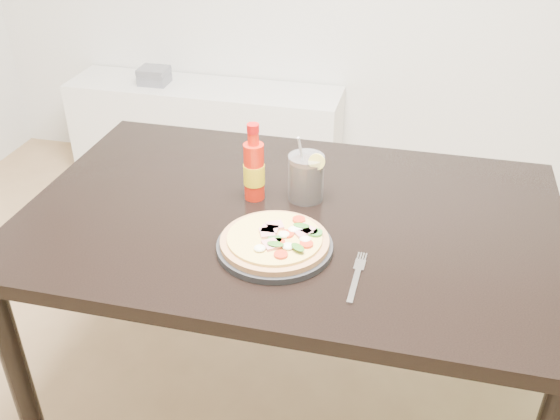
% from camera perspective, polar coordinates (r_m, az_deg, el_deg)
% --- Properties ---
extents(dining_table, '(1.40, 0.90, 0.75)m').
position_cam_1_polar(dining_table, '(1.68, 0.97, -2.66)').
color(dining_table, black).
rests_on(dining_table, ground).
extents(plate, '(0.28, 0.28, 0.02)m').
position_cam_1_polar(plate, '(1.49, -0.49, -3.36)').
color(plate, black).
rests_on(plate, dining_table).
extents(pizza, '(0.26, 0.26, 0.03)m').
position_cam_1_polar(pizza, '(1.48, -0.34, -2.75)').
color(pizza, tan).
rests_on(pizza, plate).
extents(hot_sauce_bottle, '(0.06, 0.06, 0.22)m').
position_cam_1_polar(hot_sauce_bottle, '(1.66, -2.39, 3.71)').
color(hot_sauce_bottle, red).
rests_on(hot_sauce_bottle, dining_table).
extents(cola_cup, '(0.10, 0.10, 0.19)m').
position_cam_1_polar(cola_cup, '(1.67, 2.38, 2.91)').
color(cola_cup, black).
rests_on(cola_cup, dining_table).
extents(fork, '(0.03, 0.19, 0.00)m').
position_cam_1_polar(fork, '(1.42, 7.04, -5.94)').
color(fork, silver).
rests_on(fork, dining_table).
extents(media_console, '(1.40, 0.34, 0.50)m').
position_cam_1_polar(media_console, '(3.32, -6.80, 7.11)').
color(media_console, white).
rests_on(media_console, ground).
extents(cd_stack, '(0.14, 0.12, 0.08)m').
position_cam_1_polar(cd_stack, '(3.28, -11.44, 11.95)').
color(cd_stack, slate).
rests_on(cd_stack, media_console).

